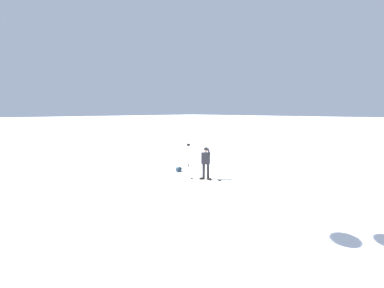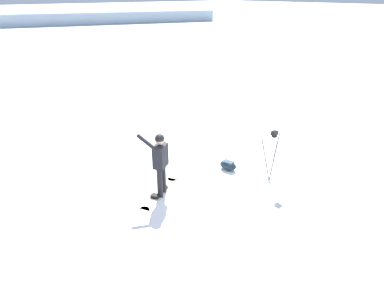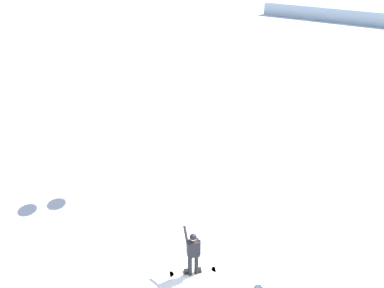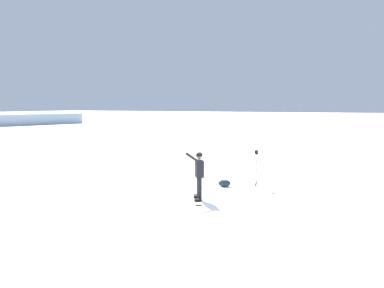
{
  "view_description": "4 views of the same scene",
  "coord_description": "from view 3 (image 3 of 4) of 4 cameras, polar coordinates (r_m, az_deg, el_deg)",
  "views": [
    {
      "loc": [
        -9.73,
        -9.0,
        3.46
      ],
      "look_at": [
        -0.81,
        -0.05,
        1.81
      ],
      "focal_mm": 23.97,
      "sensor_mm": 36.0,
      "label": 1
    },
    {
      "loc": [
        5.53,
        -4.39,
        4.68
      ],
      "look_at": [
        -0.31,
        0.37,
        1.15
      ],
      "focal_mm": 30.46,
      "sensor_mm": 36.0,
      "label": 2
    },
    {
      "loc": [
        9.08,
        2.68,
        9.89
      ],
      "look_at": [
        -2.33,
        -1.31,
        3.78
      ],
      "focal_mm": 37.65,
      "sensor_mm": 36.0,
      "label": 3
    },
    {
      "loc": [
        4.16,
        -11.12,
        3.24
      ],
      "look_at": [
        -0.85,
        -0.09,
        1.86
      ],
      "focal_mm": 32.07,
      "sensor_mm": 36.0,
      "label": 4
    }
  ],
  "objects": [
    {
      "name": "snowboarder",
      "position": [
        13.37,
        0.16,
        -14.79
      ],
      "size": [
        0.57,
        0.7,
        1.69
      ],
      "color": "black",
      "rests_on": "ground_plane"
    },
    {
      "name": "ground_plane",
      "position": [
        13.69,
        2.07,
        -19.45
      ],
      "size": [
        300.0,
        300.0,
        0.0
      ],
      "primitive_type": "plane",
      "color": "white"
    },
    {
      "name": "snowboard",
      "position": [
        14.09,
        0.1,
        -17.61
      ],
      "size": [
        0.98,
        1.62,
        0.1
      ],
      "color": "beige",
      "rests_on": "ground_plane"
    }
  ]
}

